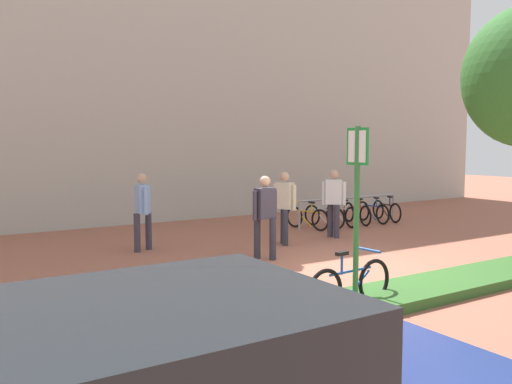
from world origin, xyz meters
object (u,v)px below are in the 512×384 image
bike_at_sign (351,285)px  person_casual_tan (284,203)px  parking_sign_post (357,192)px  person_shirt_white (142,207)px  bike_rack_cluster (349,213)px  person_suited_navy (265,212)px  bollard_steel (336,219)px  person_shirt_blue (334,199)px

bike_at_sign → person_casual_tan: size_ratio=0.98×
person_casual_tan → parking_sign_post: bearing=-113.9°
person_shirt_white → person_casual_tan: 3.26m
bike_rack_cluster → person_suited_navy: size_ratio=2.19×
bike_at_sign → person_shirt_white: size_ratio=0.98×
bike_rack_cluster → person_shirt_white: 6.55m
bollard_steel → person_shirt_white: size_ratio=0.52×
person_shirt_blue → person_shirt_white: size_ratio=1.00×
bollard_steel → bike_at_sign: bearing=-129.0°
bike_rack_cluster → bike_at_sign: bearing=-132.1°
bike_rack_cluster → person_shirt_white: bearing=-176.0°
bollard_steel → person_suited_navy: (-3.03, -1.29, 0.53)m
parking_sign_post → bike_rack_cluster: 8.35m
parking_sign_post → person_shirt_blue: parking_sign_post is taller
person_shirt_white → bollard_steel: bearing=-10.6°
bike_at_sign → person_shirt_blue: size_ratio=0.98×
bike_rack_cluster → bollard_steel: (-1.67, -1.36, 0.10)m
parking_sign_post → bollard_steel: (3.81, 4.80, -1.24)m
parking_sign_post → bollard_steel: bearing=51.6°
person_suited_navy → person_casual_tan: bearing=41.1°
person_casual_tan → bike_rack_cluster: bearing=24.0°
bollard_steel → parking_sign_post: bearing=-128.4°
person_shirt_blue → person_shirt_white: 4.80m
bike_rack_cluster → person_shirt_blue: person_shirt_blue is taller
person_casual_tan → person_shirt_blue: bearing=4.7°
parking_sign_post → person_shirt_white: 5.83m
bike_rack_cluster → person_casual_tan: (-3.42, -1.53, 0.64)m
person_suited_navy → person_shirt_white: size_ratio=1.00×
parking_sign_post → bollard_steel: 6.25m
person_shirt_blue → bollard_steel: bearing=15.4°
person_suited_navy → person_casual_tan: size_ratio=1.00×
parking_sign_post → bike_rack_cluster: size_ratio=0.69×
person_shirt_blue → person_suited_navy: bearing=-156.7°
parking_sign_post → bike_rack_cluster: parking_sign_post is taller
bollard_steel → person_casual_tan: bearing=-174.5°
bike_at_sign → person_shirt_white: 5.76m
bike_at_sign → person_shirt_white: person_shirt_white is taller
bike_rack_cluster → person_suited_navy: person_suited_navy is taller
bollard_steel → person_shirt_white: 4.95m
bike_at_sign → person_suited_navy: person_suited_navy is taller
person_suited_navy → person_shirt_blue: bearing=23.3°
bike_rack_cluster → person_shirt_white: (-6.50, -0.46, 0.64)m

